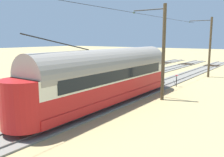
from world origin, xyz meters
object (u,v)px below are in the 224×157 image
Objects in this scene: switch_stand at (176,80)px; catenary_pole_foreground at (209,46)px; catenary_pole_mid_near at (163,51)px; vintage_streetcar at (108,76)px; track_end_bumper at (104,72)px.

catenary_pole_foreground is at bearing -96.51° from switch_stand.
catenary_pole_foreground and catenary_pole_mid_near have the same top height.
vintage_streetcar is 9.63× the size of track_end_bumper.
vintage_streetcar is at bearing 79.87° from switch_stand.
switch_stand is at bearing 169.10° from track_end_bumper.
catenary_pole_foreground is at bearing -152.14° from track_end_bumper.
vintage_streetcar is at bearing 81.57° from catenary_pole_foreground.
track_end_bumper is (11.38, -2.19, -0.30)m from switch_stand.
track_end_bumper is at bearing 27.86° from catenary_pole_foreground.
catenary_pole_mid_near is at bearing 146.23° from track_end_bumper.
switch_stand is 11.60m from track_end_bumper.
catenary_pole_foreground is 14.82m from catenary_pole_mid_near.
catenary_pole_mid_near is 4.34× the size of track_end_bumper.
catenary_pole_mid_near is 7.03m from switch_stand.
catenary_pole_mid_near is at bearing -126.39° from vintage_streetcar.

